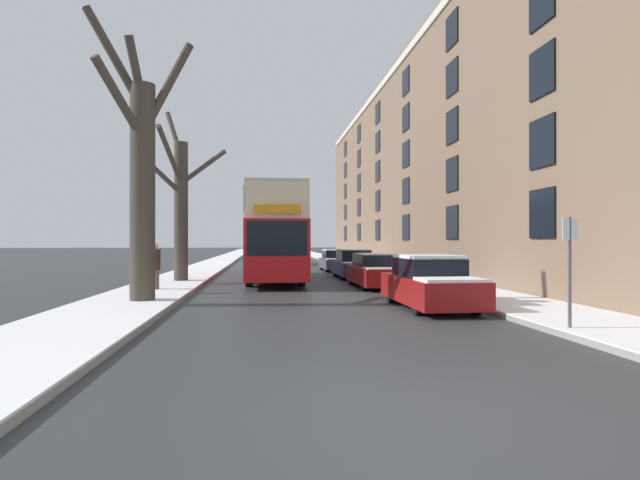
# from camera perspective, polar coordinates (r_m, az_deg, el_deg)

# --- Properties ---
(ground_plane) EXTENTS (320.00, 320.00, 0.00)m
(ground_plane) POSITION_cam_1_polar(r_m,az_deg,el_deg) (5.70, 11.55, -19.53)
(ground_plane) COLOR #303335
(sidewalk_left) EXTENTS (2.86, 130.00, 0.16)m
(sidewalk_left) POSITION_cam_1_polar(r_m,az_deg,el_deg) (58.27, -10.50, -1.98)
(sidewalk_left) COLOR gray
(sidewalk_left) RESTS_ON ground
(sidewalk_right) EXTENTS (2.86, 130.00, 0.16)m
(sidewalk_right) POSITION_cam_1_polar(r_m,az_deg,el_deg) (58.59, 0.50, -1.97)
(sidewalk_right) COLOR gray
(sidewalk_right) RESTS_ON ground
(terrace_facade_right) EXTENTS (9.10, 50.46, 13.85)m
(terrace_facade_right) POSITION_cam_1_polar(r_m,az_deg,el_deg) (36.00, 15.09, 7.85)
(terrace_facade_right) COLOR #7A604C
(terrace_facade_right) RESTS_ON ground
(bare_tree_left_0) EXTENTS (3.08, 3.92, 8.65)m
(bare_tree_left_0) POSITION_cam_1_polar(r_m,az_deg,el_deg) (15.84, -19.76, 7.02)
(bare_tree_left_0) COLOR #423A30
(bare_tree_left_0) RESTS_ON ground
(bare_tree_left_1) EXTENTS (3.47, 3.80, 7.95)m
(bare_tree_left_1) POSITION_cam_1_polar(r_m,az_deg,el_deg) (23.17, -15.66, 4.01)
(bare_tree_left_1) COLOR #423A30
(bare_tree_left_1) RESTS_ON ground
(double_decker_bus) EXTENTS (2.56, 11.51, 4.31)m
(double_decker_bus) POSITION_cam_1_polar(r_m,az_deg,el_deg) (24.58, -5.32, 1.08)
(double_decker_bus) COLOR red
(double_decker_bus) RESTS_ON ground
(parked_car_0) EXTENTS (1.79, 4.41, 1.51)m
(parked_car_0) POSITION_cam_1_polar(r_m,az_deg,el_deg) (14.60, 12.43, -4.86)
(parked_car_0) COLOR maroon
(parked_car_0) RESTS_ON ground
(parked_car_1) EXTENTS (1.88, 4.52, 1.40)m
(parked_car_1) POSITION_cam_1_polar(r_m,az_deg,el_deg) (20.88, 6.55, -3.58)
(parked_car_1) COLOR maroon
(parked_car_1) RESTS_ON ground
(parked_car_2) EXTENTS (1.76, 4.21, 1.49)m
(parked_car_2) POSITION_cam_1_polar(r_m,az_deg,el_deg) (26.12, 3.86, -2.84)
(parked_car_2) COLOR navy
(parked_car_2) RESTS_ON ground
(parked_car_3) EXTENTS (1.74, 4.42, 1.38)m
(parked_car_3) POSITION_cam_1_polar(r_m,az_deg,el_deg) (32.41, 1.80, -2.41)
(parked_car_3) COLOR #474C56
(parked_car_3) RESTS_ON ground
(oncoming_van) EXTENTS (2.00, 5.57, 2.14)m
(oncoming_van) POSITION_cam_1_polar(r_m,az_deg,el_deg) (41.36, -5.80, -1.20)
(oncoming_van) COLOR white
(oncoming_van) RESTS_ON ground
(pedestrian_left_sidewalk) EXTENTS (0.40, 0.40, 1.85)m
(pedestrian_left_sidewalk) POSITION_cam_1_polar(r_m,az_deg,el_deg) (19.18, -18.37, -2.80)
(pedestrian_left_sidewalk) COLOR #4C4742
(pedestrian_left_sidewalk) RESTS_ON ground
(street_sign_post) EXTENTS (0.32, 0.07, 2.38)m
(street_sign_post) POSITION_cam_1_polar(r_m,az_deg,el_deg) (11.21, 26.64, -2.80)
(street_sign_post) COLOR #4C4F54
(street_sign_post) RESTS_ON ground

